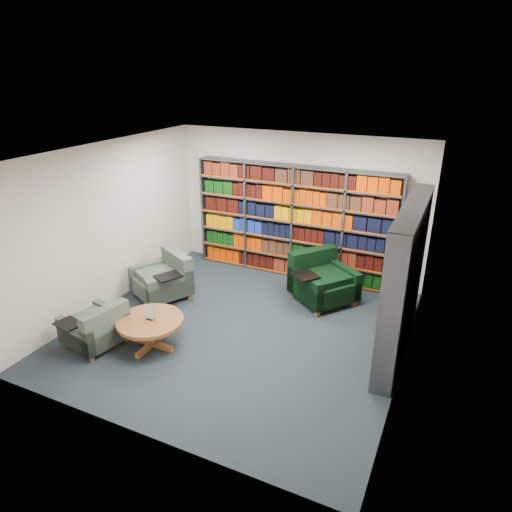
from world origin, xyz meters
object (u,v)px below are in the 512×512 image
at_px(chair_green_right, 321,281).
at_px(chair_teal_left, 166,280).
at_px(chair_teal_front, 98,329).
at_px(coffee_table, 150,325).

bearing_deg(chair_green_right, chair_teal_left, -157.50).
xyz_separation_m(chair_teal_front, coffee_table, (0.74, 0.32, 0.09)).
bearing_deg(coffee_table, chair_teal_front, -156.71).
bearing_deg(chair_green_right, coffee_table, -125.74).
relative_size(chair_teal_left, chair_teal_front, 1.21).
height_order(chair_teal_left, chair_green_right, chair_green_right).
relative_size(chair_teal_left, chair_green_right, 0.88).
height_order(chair_teal_left, coffee_table, chair_teal_left).
relative_size(chair_teal_left, coffee_table, 1.20).
xyz_separation_m(chair_teal_left, chair_green_right, (2.60, 1.08, 0.03)).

